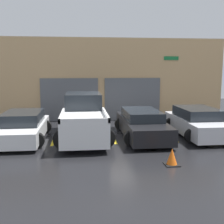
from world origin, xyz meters
TOP-DOWN VIEW (x-y plane):
  - ground_plane at (0.00, 0.00)m, footprint 28.00×28.00m
  - shophouse_building at (-0.01, 3.29)m, footprint 14.72×0.68m
  - pickup_truck at (-1.31, -1.20)m, footprint 2.41×5.18m
  - sedan_white at (-3.94, -1.48)m, footprint 2.16×4.29m
  - sedan_side at (3.94, -1.48)m, footprint 2.22×4.33m
  - van_right at (1.31, -1.48)m, footprint 2.14×4.78m
  - parking_stripe_left at (-2.63, -1.51)m, footprint 0.12×2.20m
  - parking_stripe_centre at (0.00, -1.51)m, footprint 0.12×2.20m
  - parking_stripe_right at (2.63, -1.51)m, footprint 0.12×2.20m
  - parking_stripe_far_right at (5.25, -1.51)m, footprint 0.12×2.20m
  - traffic_cone at (1.47, -5.31)m, footprint 0.47×0.47m

SIDE VIEW (x-z plane):
  - ground_plane at x=0.00m, z-range 0.00..0.00m
  - parking_stripe_left at x=-2.63m, z-range 0.00..0.01m
  - parking_stripe_centre at x=0.00m, z-range 0.00..0.01m
  - parking_stripe_right at x=2.63m, z-range 0.00..0.01m
  - parking_stripe_far_right at x=5.25m, z-range 0.00..0.01m
  - traffic_cone at x=1.47m, z-range -0.02..0.53m
  - sedan_white at x=-3.94m, z-range -0.04..1.20m
  - van_right at x=1.31m, z-range -0.02..1.21m
  - sedan_side at x=3.94m, z-range -0.03..1.26m
  - pickup_truck at x=-1.31m, z-range -0.07..1.84m
  - shophouse_building at x=-0.01m, z-range -0.04..4.86m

